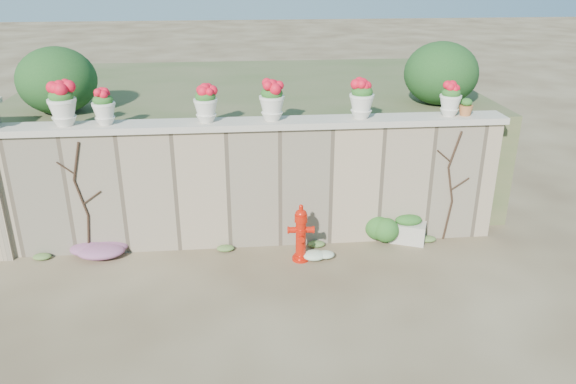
{
  "coord_description": "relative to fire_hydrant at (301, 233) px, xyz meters",
  "views": [
    {
      "loc": [
        -0.27,
        -6.67,
        4.4
      ],
      "look_at": [
        0.52,
        1.4,
        1.05
      ],
      "focal_mm": 35.0,
      "sensor_mm": 36.0,
      "label": 1
    }
  ],
  "objects": [
    {
      "name": "ground",
      "position": [
        -0.69,
        -1.1,
        -0.48
      ],
      "size": [
        80.0,
        80.0,
        0.0
      ],
      "primitive_type": "plane",
      "color": "#4A3825",
      "rests_on": "ground"
    },
    {
      "name": "planter_box",
      "position": [
        1.86,
        0.45,
        -0.25
      ],
      "size": [
        0.67,
        0.54,
        0.48
      ],
      "rotation": [
        0.0,
        0.0,
        -0.39
      ],
      "color": "beige",
      "rests_on": "ground"
    },
    {
      "name": "magenta_clump",
      "position": [
        -3.23,
        0.45,
        -0.34
      ],
      "size": [
        1.02,
        0.68,
        0.27
      ],
      "primitive_type": "ellipsoid",
      "color": "#BD25A7",
      "rests_on": "ground"
    },
    {
      "name": "stone_wall",
      "position": [
        -0.69,
        0.7,
        0.52
      ],
      "size": [
        8.0,
        0.4,
        2.0
      ],
      "primitive_type": "cube",
      "color": "gray",
      "rests_on": "ground"
    },
    {
      "name": "green_shrub",
      "position": [
        1.38,
        0.45,
        -0.2
      ],
      "size": [
        0.59,
        0.53,
        0.56
      ],
      "primitive_type": "ellipsoid",
      "color": "#1E5119",
      "rests_on": "ground"
    },
    {
      "name": "fire_hydrant",
      "position": [
        0.0,
        0.0,
        0.0
      ],
      "size": [
        0.41,
        0.29,
        0.95
      ],
      "rotation": [
        0.0,
        0.0,
        -0.06
      ],
      "color": "#B81507",
      "rests_on": "ground"
    },
    {
      "name": "urn_pot_3",
      "position": [
        -0.38,
        0.7,
        1.93
      ],
      "size": [
        0.39,
        0.39,
        0.61
      ],
      "color": "silver",
      "rests_on": "wall_cap"
    },
    {
      "name": "white_flowers",
      "position": [
        0.31,
        -0.01,
        -0.38
      ],
      "size": [
        0.52,
        0.41,
        0.19
      ],
      "primitive_type": "ellipsoid",
      "color": "white",
      "rests_on": "ground"
    },
    {
      "name": "urn_pot_4",
      "position": [
        1.02,
        0.7,
        1.92
      ],
      "size": [
        0.39,
        0.39,
        0.6
      ],
      "color": "silver",
      "rests_on": "wall_cap"
    },
    {
      "name": "vine_right",
      "position": [
        2.54,
        0.48,
        0.51
      ],
      "size": [
        0.6,
        0.04,
        1.91
      ],
      "color": "black",
      "rests_on": "ground"
    },
    {
      "name": "urn_pot_1",
      "position": [
        -2.91,
        0.7,
        1.89
      ],
      "size": [
        0.35,
        0.35,
        0.54
      ],
      "color": "silver",
      "rests_on": "wall_cap"
    },
    {
      "name": "urn_pot_2",
      "position": [
        -1.39,
        0.7,
        1.91
      ],
      "size": [
        0.37,
        0.37,
        0.57
      ],
      "color": "silver",
      "rests_on": "wall_cap"
    },
    {
      "name": "urn_pot_0",
      "position": [
        -3.5,
        0.7,
        1.95
      ],
      "size": [
        0.42,
        0.42,
        0.66
      ],
      "color": "silver",
      "rests_on": "wall_cap"
    },
    {
      "name": "wall_cap",
      "position": [
        -0.69,
        0.7,
        1.57
      ],
      "size": [
        8.1,
        0.52,
        0.1
      ],
      "primitive_type": "cube",
      "color": "beige",
      "rests_on": "stone_wall"
    },
    {
      "name": "terracotta_pot",
      "position": [
        2.72,
        0.7,
        1.75
      ],
      "size": [
        0.22,
        0.22,
        0.27
      ],
      "color": "#A96133",
      "rests_on": "wall_cap"
    },
    {
      "name": "back_shrub_right",
      "position": [
        2.71,
        1.9,
        2.07
      ],
      "size": [
        1.3,
        1.3,
        1.1
      ],
      "primitive_type": "ellipsoid",
      "color": "#143814",
      "rests_on": "raised_fill"
    },
    {
      "name": "vine_left",
      "position": [
        -3.36,
        0.48,
        0.51
      ],
      "size": [
        0.6,
        0.04,
        1.91
      ],
      "color": "black",
      "rests_on": "ground"
    },
    {
      "name": "urn_pot_5",
      "position": [
        2.45,
        0.7,
        1.89
      ],
      "size": [
        0.34,
        0.34,
        0.54
      ],
      "color": "silver",
      "rests_on": "wall_cap"
    },
    {
      "name": "raised_fill",
      "position": [
        -0.69,
        3.9,
        0.52
      ],
      "size": [
        9.0,
        6.0,
        2.0
      ],
      "primitive_type": "cube",
      "color": "#384C23",
      "rests_on": "ground"
    },
    {
      "name": "back_shrub_left",
      "position": [
        -3.89,
        1.9,
        2.07
      ],
      "size": [
        1.3,
        1.3,
        1.1
      ],
      "primitive_type": "ellipsoid",
      "color": "#143814",
      "rests_on": "raised_fill"
    }
  ]
}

